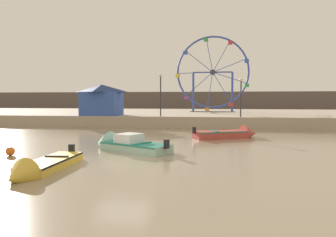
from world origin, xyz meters
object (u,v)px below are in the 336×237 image
motorboat_seafoam (123,144)px  motorboat_faded_red (231,134)px  promenade_lamp_near (241,91)px  mooring_buoy_orange (10,151)px  promenade_lamp_far (161,89)px  carnival_booth_blue_tent (102,99)px  motorboat_mustard_yellow (40,167)px  ferris_wheel_blue_frame (213,74)px

motorboat_seafoam → motorboat_faded_red: bearing=-107.2°
promenade_lamp_near → mooring_buoy_orange: size_ratio=8.27×
motorboat_faded_red → promenade_lamp_far: promenade_lamp_far is taller
motorboat_faded_red → carnival_booth_blue_tent: carnival_booth_blue_tent is taller
motorboat_mustard_yellow → promenade_lamp_near: bearing=153.7°
motorboat_faded_red → promenade_lamp_near: (1.22, 7.04, 3.24)m
motorboat_mustard_yellow → motorboat_seafoam: motorboat_seafoam is taller
motorboat_faded_red → carnival_booth_blue_tent: size_ratio=1.19×
motorboat_mustard_yellow → carnival_booth_blue_tent: 21.32m
promenade_lamp_near → promenade_lamp_far: 7.67m
motorboat_mustard_yellow → motorboat_seafoam: 5.91m
motorboat_mustard_yellow → ferris_wheel_blue_frame: bearing=167.6°
carnival_booth_blue_tent → promenade_lamp_near: bearing=-6.2°
carnival_booth_blue_tent → promenade_lamp_near: size_ratio=1.13×
ferris_wheel_blue_frame → mooring_buoy_orange: 30.38m
ferris_wheel_blue_frame → carnival_booth_blue_tent: size_ratio=2.43×
motorboat_faded_red → ferris_wheel_blue_frame: size_ratio=0.49×
promenade_lamp_far → promenade_lamp_near: bearing=-2.7°
ferris_wheel_blue_frame → promenade_lamp_far: 13.02m
promenade_lamp_near → motorboat_mustard_yellow: bearing=-114.8°
motorboat_faded_red → promenade_lamp_near: 7.85m
ferris_wheel_blue_frame → motorboat_faded_red: bearing=-85.4°
motorboat_mustard_yellow → motorboat_seafoam: bearing=163.7°
mooring_buoy_orange → motorboat_faded_red: bearing=39.2°
carnival_booth_blue_tent → motorboat_seafoam: bearing=-66.1°
motorboat_faded_red → mooring_buoy_orange: 14.23m
motorboat_seafoam → motorboat_mustard_yellow: bearing=101.9°
ferris_wheel_blue_frame → promenade_lamp_far: size_ratio=2.41×
motorboat_mustard_yellow → mooring_buoy_orange: (-3.43, 3.09, 0.03)m
motorboat_seafoam → ferris_wheel_blue_frame: ferris_wheel_blue_frame is taller
motorboat_faded_red → ferris_wheel_blue_frame: 20.19m
motorboat_seafoam → motorboat_faded_red: 8.82m
ferris_wheel_blue_frame → promenade_lamp_near: ferris_wheel_blue_frame is taller
ferris_wheel_blue_frame → motorboat_mustard_yellow: bearing=-100.9°
ferris_wheel_blue_frame → carnival_booth_blue_tent: ferris_wheel_blue_frame is taller
motorboat_faded_red → carnival_booth_blue_tent: 15.56m
motorboat_seafoam → promenade_lamp_near: size_ratio=1.39×
ferris_wheel_blue_frame → mooring_buoy_orange: bearing=-108.5°
promenade_lamp_near → promenade_lamp_far: size_ratio=0.87×
motorboat_seafoam → carnival_booth_blue_tent: size_ratio=1.22×
mooring_buoy_orange → motorboat_seafoam: bearing=28.0°
motorboat_faded_red → promenade_lamp_far: (-6.43, 7.40, 3.54)m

